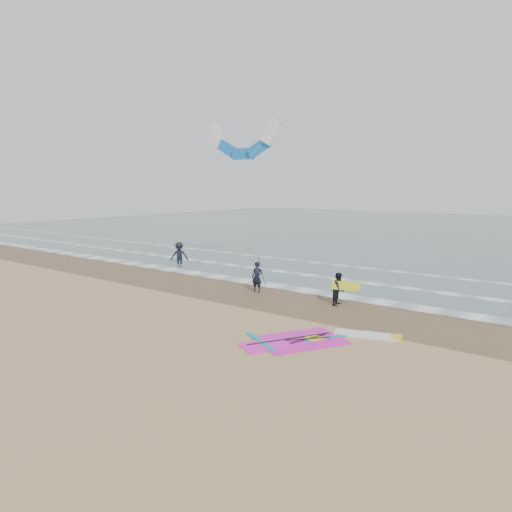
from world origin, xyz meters
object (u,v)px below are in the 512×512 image
Objects in this scene: windsurf_rig at (319,339)px; person_walking at (339,289)px; person_wading at (179,251)px; person_standing at (257,277)px; surf_kite at (243,144)px.

windsurf_rig is 5.30m from person_walking.
windsurf_rig is 2.60× the size of person_wading.
surf_kite reaches higher than person_standing.
person_walking is at bearing 109.05° from windsurf_rig.
windsurf_rig is at bearing -42.48° from surf_kite.
person_wading is at bearing 152.24° from windsurf_rig.
surf_kite is (-12.71, 11.64, 8.46)m from windsurf_rig.
person_standing is 0.83× the size of person_wading.
windsurf_rig is at bearing -163.97° from person_walking.
windsurf_rig is 18.17m from person_wading.
surf_kite is at bearing 125.12° from person_standing.
person_walking is 15.01m from surf_kite.
person_wading reaches higher than person_walking.
person_walking reaches higher than windsurf_rig.
person_standing is at bearing -61.65° from person_wading.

